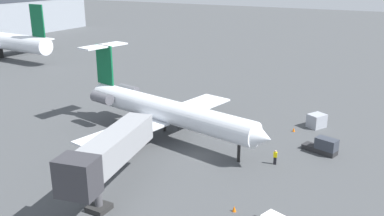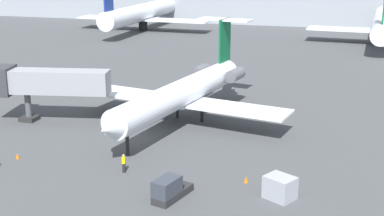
{
  "view_description": "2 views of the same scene",
  "coord_description": "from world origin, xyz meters",
  "px_view_note": "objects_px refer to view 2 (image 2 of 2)",
  "views": [
    {
      "loc": [
        -39.73,
        -20.19,
        20.25
      ],
      "look_at": [
        4.8,
        3.94,
        3.58
      ],
      "focal_mm": 39.2,
      "sensor_mm": 36.0,
      "label": 1
    },
    {
      "loc": [
        19.08,
        -48.2,
        18.64
      ],
      "look_at": [
        4.43,
        2.44,
        3.13
      ],
      "focal_mm": 49.68,
      "sensor_mm": 36.0,
      "label": 2
    }
  ],
  "objects_px": {
    "ground_crew_marshaller": "(124,163)",
    "traffic_cone_mid": "(18,156)",
    "regional_jet": "(184,91)",
    "jet_bridge": "(41,82)",
    "parked_airliner_west_mid": "(382,24)",
    "parked_airliner_west_end": "(142,13)",
    "traffic_cone_near": "(246,179)",
    "baggage_tug_trailing": "(170,190)",
    "cargo_container_uld": "(280,188)"
  },
  "relations": [
    {
      "from": "baggage_tug_trailing",
      "to": "parked_airliner_west_mid",
      "type": "distance_m",
      "value": 83.85
    },
    {
      "from": "parked_airliner_west_end",
      "to": "baggage_tug_trailing",
      "type": "bearing_deg",
      "value": -67.51
    },
    {
      "from": "baggage_tug_trailing",
      "to": "cargo_container_uld",
      "type": "height_order",
      "value": "baggage_tug_trailing"
    },
    {
      "from": "regional_jet",
      "to": "parked_airliner_west_end",
      "type": "distance_m",
      "value": 74.5
    },
    {
      "from": "regional_jet",
      "to": "traffic_cone_near",
      "type": "distance_m",
      "value": 17.54
    },
    {
      "from": "baggage_tug_trailing",
      "to": "traffic_cone_mid",
      "type": "relative_size",
      "value": 7.69
    },
    {
      "from": "traffic_cone_near",
      "to": "parked_airliner_west_mid",
      "type": "height_order",
      "value": "parked_airliner_west_mid"
    },
    {
      "from": "traffic_cone_near",
      "to": "traffic_cone_mid",
      "type": "bearing_deg",
      "value": -178.27
    },
    {
      "from": "regional_jet",
      "to": "traffic_cone_mid",
      "type": "xyz_separation_m",
      "value": [
        -11.89,
        -14.85,
        -3.4
      ]
    },
    {
      "from": "jet_bridge",
      "to": "traffic_cone_near",
      "type": "xyz_separation_m",
      "value": [
        25.37,
        -10.3,
        -4.31
      ]
    },
    {
      "from": "jet_bridge",
      "to": "traffic_cone_mid",
      "type": "height_order",
      "value": "jet_bridge"
    },
    {
      "from": "jet_bridge",
      "to": "regional_jet",
      "type": "bearing_deg",
      "value": 13.98
    },
    {
      "from": "baggage_tug_trailing",
      "to": "parked_airliner_west_end",
      "type": "relative_size",
      "value": 0.11
    },
    {
      "from": "ground_crew_marshaller",
      "to": "traffic_cone_mid",
      "type": "distance_m",
      "value": 10.91
    },
    {
      "from": "regional_jet",
      "to": "traffic_cone_near",
      "type": "xyz_separation_m",
      "value": [
        9.72,
        -14.2,
        -3.4
      ]
    },
    {
      "from": "regional_jet",
      "to": "baggage_tug_trailing",
      "type": "bearing_deg",
      "value": -76.52
    },
    {
      "from": "regional_jet",
      "to": "parked_airliner_west_mid",
      "type": "bearing_deg",
      "value": 68.97
    },
    {
      "from": "regional_jet",
      "to": "jet_bridge",
      "type": "relative_size",
      "value": 2.14
    },
    {
      "from": "baggage_tug_trailing",
      "to": "cargo_container_uld",
      "type": "relative_size",
      "value": 1.5
    },
    {
      "from": "ground_crew_marshaller",
      "to": "regional_jet",
      "type": "bearing_deg",
      "value": 86.22
    },
    {
      "from": "jet_bridge",
      "to": "parked_airliner_west_end",
      "type": "relative_size",
      "value": 0.34
    },
    {
      "from": "jet_bridge",
      "to": "traffic_cone_mid",
      "type": "bearing_deg",
      "value": -71.06
    },
    {
      "from": "parked_airliner_west_mid",
      "to": "traffic_cone_near",
      "type": "bearing_deg",
      "value": -100.56
    },
    {
      "from": "regional_jet",
      "to": "traffic_cone_near",
      "type": "height_order",
      "value": "regional_jet"
    },
    {
      "from": "regional_jet",
      "to": "parked_airliner_west_end",
      "type": "relative_size",
      "value": 0.74
    },
    {
      "from": "traffic_cone_near",
      "to": "parked_airliner_west_end",
      "type": "height_order",
      "value": "parked_airliner_west_end"
    },
    {
      "from": "traffic_cone_near",
      "to": "traffic_cone_mid",
      "type": "relative_size",
      "value": 1.0
    },
    {
      "from": "traffic_cone_near",
      "to": "ground_crew_marshaller",
      "type": "bearing_deg",
      "value": -175.41
    },
    {
      "from": "parked_airliner_west_end",
      "to": "parked_airliner_west_mid",
      "type": "height_order",
      "value": "parked_airliner_west_end"
    },
    {
      "from": "ground_crew_marshaller",
      "to": "parked_airliner_west_mid",
      "type": "bearing_deg",
      "value": 72.12
    },
    {
      "from": "cargo_container_uld",
      "to": "traffic_cone_near",
      "type": "bearing_deg",
      "value": 144.19
    },
    {
      "from": "regional_jet",
      "to": "parked_airliner_west_mid",
      "type": "distance_m",
      "value": 66.9
    },
    {
      "from": "ground_crew_marshaller",
      "to": "parked_airliner_west_mid",
      "type": "distance_m",
      "value": 81.5
    },
    {
      "from": "parked_airliner_west_mid",
      "to": "ground_crew_marshaller",
      "type": "bearing_deg",
      "value": -107.88
    },
    {
      "from": "traffic_cone_mid",
      "to": "jet_bridge",
      "type": "bearing_deg",
      "value": 108.94
    },
    {
      "from": "ground_crew_marshaller",
      "to": "traffic_cone_near",
      "type": "height_order",
      "value": "ground_crew_marshaller"
    },
    {
      "from": "traffic_cone_mid",
      "to": "parked_airliner_west_mid",
      "type": "relative_size",
      "value": 0.02
    },
    {
      "from": "ground_crew_marshaller",
      "to": "traffic_cone_mid",
      "type": "bearing_deg",
      "value": 178.91
    },
    {
      "from": "regional_jet",
      "to": "parked_airliner_west_mid",
      "type": "height_order",
      "value": "parked_airliner_west_mid"
    },
    {
      "from": "parked_airliner_west_end",
      "to": "parked_airliner_west_mid",
      "type": "relative_size",
      "value": 1.1
    },
    {
      "from": "jet_bridge",
      "to": "baggage_tug_trailing",
      "type": "bearing_deg",
      "value": -36.87
    },
    {
      "from": "ground_crew_marshaller",
      "to": "cargo_container_uld",
      "type": "bearing_deg",
      "value": -5.66
    },
    {
      "from": "traffic_cone_mid",
      "to": "ground_crew_marshaller",
      "type": "bearing_deg",
      "value": -1.09
    },
    {
      "from": "regional_jet",
      "to": "traffic_cone_mid",
      "type": "bearing_deg",
      "value": -128.67
    },
    {
      "from": "baggage_tug_trailing",
      "to": "cargo_container_uld",
      "type": "xyz_separation_m",
      "value": [
        8.24,
        2.63,
        0.08
      ]
    },
    {
      "from": "ground_crew_marshaller",
      "to": "parked_airliner_west_end",
      "type": "relative_size",
      "value": 0.04
    },
    {
      "from": "regional_jet",
      "to": "cargo_container_uld",
      "type": "xyz_separation_m",
      "value": [
        12.81,
        -16.43,
        -2.76
      ]
    },
    {
      "from": "jet_bridge",
      "to": "ground_crew_marshaller",
      "type": "bearing_deg",
      "value": -37.3
    },
    {
      "from": "regional_jet",
      "to": "jet_bridge",
      "type": "xyz_separation_m",
      "value": [
        -15.65,
        -3.89,
        0.91
      ]
    },
    {
      "from": "jet_bridge",
      "to": "traffic_cone_mid",
      "type": "distance_m",
      "value": 12.36
    }
  ]
}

